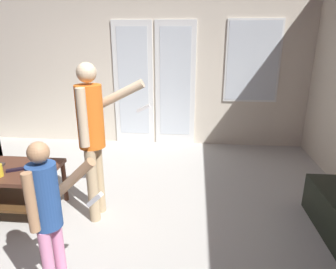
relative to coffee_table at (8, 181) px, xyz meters
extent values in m
cube|color=#BAB8B2|center=(0.85, -0.24, -0.38)|extent=(5.88, 5.26, 0.02)
cube|color=beige|center=(0.85, 2.36, 0.92)|extent=(5.88, 0.06, 2.58)
cube|color=white|center=(0.87, 2.32, 0.64)|extent=(0.66, 0.02, 2.07)
cube|color=silver|center=(0.87, 2.31, 0.69)|extent=(0.50, 0.01, 1.77)
cube|color=white|center=(1.58, 2.32, 0.64)|extent=(0.66, 0.02, 2.07)
cube|color=silver|center=(1.58, 2.31, 0.69)|extent=(0.50, 0.01, 1.77)
cube|color=white|center=(2.80, 2.32, 1.04)|extent=(0.86, 0.02, 1.29)
cube|color=silver|center=(2.80, 2.31, 1.04)|extent=(0.80, 0.01, 1.23)
cube|color=#502D1F|center=(0.00, 0.00, 0.12)|extent=(1.01, 0.64, 0.04)
cube|color=#4C2F17|center=(0.00, 0.00, -0.19)|extent=(0.93, 0.56, 0.02)
cylinder|color=#502D1F|center=(0.47, -0.28, -0.14)|extent=(0.05, 0.05, 0.47)
cylinder|color=#502D1F|center=(0.47, 0.28, -0.14)|extent=(0.05, 0.05, 0.47)
cylinder|color=tan|center=(0.93, -0.06, 0.02)|extent=(0.11, 0.11, 0.77)
cylinder|color=tan|center=(0.93, 0.11, 0.02)|extent=(0.11, 0.11, 0.77)
cylinder|color=orange|center=(0.93, 0.02, 0.70)|extent=(0.25, 0.25, 0.60)
sphere|color=beige|center=(0.93, 0.02, 1.12)|extent=(0.18, 0.18, 0.18)
cylinder|color=beige|center=(0.92, -0.15, 0.74)|extent=(0.09, 0.09, 0.54)
cylinder|color=beige|center=(1.18, 0.18, 0.88)|extent=(0.52, 0.11, 0.32)
cube|color=white|center=(1.41, 0.17, 0.76)|extent=(0.14, 0.05, 0.09)
cylinder|color=pink|center=(0.94, -1.04, -0.08)|extent=(0.08, 0.08, 0.58)
cylinder|color=pink|center=(0.96, -0.92, -0.08)|extent=(0.08, 0.08, 0.58)
cylinder|color=#294D91|center=(0.95, -0.98, 0.43)|extent=(0.19, 0.19, 0.45)
sphere|color=tan|center=(0.95, -0.98, 0.74)|extent=(0.14, 0.14, 0.14)
cylinder|color=tan|center=(0.93, -1.11, 0.46)|extent=(0.07, 0.07, 0.40)
cylinder|color=tan|center=(1.12, -0.88, 0.52)|extent=(0.34, 0.12, 0.33)
cube|color=white|center=(1.26, -0.91, 0.38)|extent=(0.13, 0.06, 0.12)
cylinder|color=#20508F|center=(0.38, -0.02, 0.19)|extent=(0.08, 0.08, 0.10)
cube|color=black|center=(0.13, -0.04, 0.15)|extent=(0.17, 0.13, 0.02)
camera|label=1|loc=(1.92, -2.62, 1.43)|focal=31.84mm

